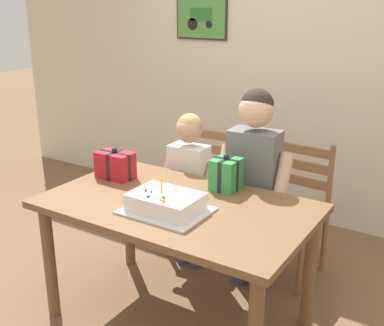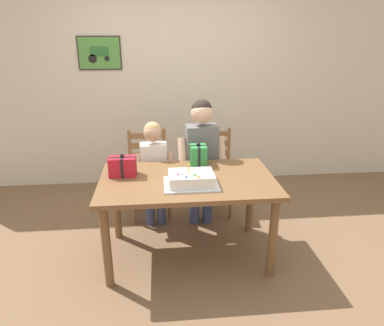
{
  "view_description": "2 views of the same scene",
  "coord_description": "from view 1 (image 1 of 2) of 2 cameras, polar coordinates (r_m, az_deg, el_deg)",
  "views": [
    {
      "loc": [
        1.37,
        -2.01,
        1.8
      ],
      "look_at": [
        0.11,
        -0.02,
        1.01
      ],
      "focal_mm": 44.85,
      "sensor_mm": 36.0,
      "label": 1
    },
    {
      "loc": [
        -0.22,
        -2.74,
        1.92
      ],
      "look_at": [
        0.04,
        -0.01,
        0.9
      ],
      "focal_mm": 32.96,
      "sensor_mm": 36.0,
      "label": 2
    }
  ],
  "objects": [
    {
      "name": "chair_right",
      "position": [
        3.33,
        11.8,
        -5.44
      ],
      "size": [
        0.46,
        0.46,
        0.92
      ],
      "color": "brown",
      "rests_on": "ground"
    },
    {
      "name": "gift_box_beside_cake",
      "position": [
        3.02,
        -9.12,
        -0.24
      ],
      "size": [
        0.24,
        0.14,
        0.2
      ],
      "color": "red",
      "rests_on": "dining_table"
    },
    {
      "name": "back_wall",
      "position": [
        4.07,
        12.59,
        11.08
      ],
      "size": [
        6.4,
        0.11,
        2.6
      ],
      "color": "beige",
      "rests_on": "ground"
    },
    {
      "name": "gift_box_red_large",
      "position": [
        2.81,
        4.07,
        -1.31
      ],
      "size": [
        0.16,
        0.17,
        0.22
      ],
      "color": "#2D8E42",
      "rests_on": "dining_table"
    },
    {
      "name": "child_younger",
      "position": [
        3.27,
        -0.36,
        -1.6
      ],
      "size": [
        0.4,
        0.23,
        1.11
      ],
      "color": "#38426B",
      "rests_on": "ground"
    },
    {
      "name": "ground_plane",
      "position": [
        3.03,
        -1.66,
        -17.98
      ],
      "size": [
        20.0,
        20.0,
        0.0
      ],
      "primitive_type": "plane",
      "color": "brown"
    },
    {
      "name": "chair_left",
      "position": [
        3.61,
        1.35,
        -3.12
      ],
      "size": [
        0.46,
        0.46,
        0.92
      ],
      "color": "brown",
      "rests_on": "ground"
    },
    {
      "name": "child_older",
      "position": [
        3.01,
        7.33,
        -0.97
      ],
      "size": [
        0.49,
        0.28,
        1.32
      ],
      "color": "#38426B",
      "rests_on": "ground"
    },
    {
      "name": "dining_table",
      "position": [
        2.69,
        -1.79,
        -6.69
      ],
      "size": [
        1.48,
        0.88,
        0.75
      ],
      "color": "brown",
      "rests_on": "ground"
    },
    {
      "name": "birthday_cake",
      "position": [
        2.52,
        -3.13,
        -4.81
      ],
      "size": [
        0.44,
        0.34,
        0.19
      ],
      "color": "silver",
      "rests_on": "dining_table"
    }
  ]
}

